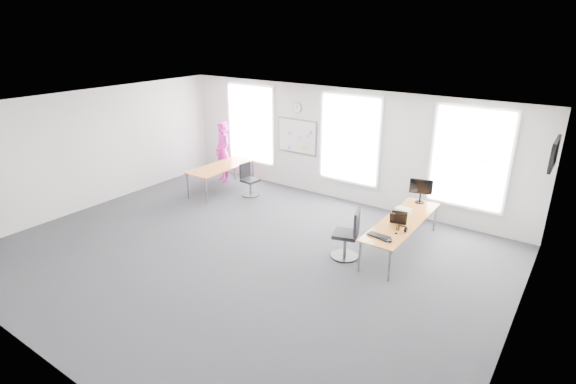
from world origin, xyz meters
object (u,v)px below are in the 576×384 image
Objects in this scene: chair_right at (348,237)px; headphones at (402,228)px; desk_left at (221,168)px; monitor at (421,189)px; desk_right at (402,222)px; person at (223,152)px; keyboard at (379,236)px; chair_left at (249,181)px.

headphones is (0.92, 0.46, 0.26)m from chair_right.
monitor reaches higher than desk_left.
monitor is at bearing 7.43° from desk_left.
desk_right is 1.51× the size of person.
person is (-6.07, 1.13, 0.28)m from desk_right.
person is at bearing 128.51° from desk_left.
person reaches higher than chair_right.
keyboard is at bearing -14.75° from desk_left.
desk_right is 0.99m from keyboard.
chair_left reaches higher than desk_right.
person is 6.45m from headphones.
chair_left is 1.54m from person.
desk_left reaches higher than desk_right.
person is at bearing -127.85° from chair_right.
chair_right is (-0.75, -0.95, -0.16)m from desk_right.
chair_right is at bearing -123.84° from monitor.
monitor is at bearing 103.00° from headphones.
chair_right reaches higher than chair_left.
desk_left is 5.53m from monitor.
headphones is at bearing -98.50° from chair_left.
person is 6.02m from monitor.
keyboard is at bearing -104.87° from chair_left.
chair_left is at bearing 13.86° from desk_left.
chair_right is at bearing -107.45° from chair_left.
person reaches higher than chair_left.
headphones is (6.25, -1.62, -0.19)m from person.
desk_left is (-5.53, 0.45, 0.06)m from desk_right.
desk_right is 5.55m from desk_left.
desk_left is 5.63m from keyboard.
monitor is (5.48, 0.71, 0.32)m from desk_left.
headphones is at bearing -69.96° from desk_right.
desk_left is at bearing 175.37° from desk_right.
headphones is (4.87, -1.14, 0.33)m from chair_left.
chair_left is at bearing 3.87° from person.
person is (-0.54, 0.68, 0.22)m from desk_left.
monitor is (-0.05, 1.16, 0.38)m from desk_right.
monitor reaches higher than desk_right.
desk_right is 2.59× the size of chair_right.
chair_right is 1.17× the size of chair_left.
desk_left is 0.90m from chair_left.
chair_left is 4.72m from monitor.
monitor is at bearing 103.25° from keyboard.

